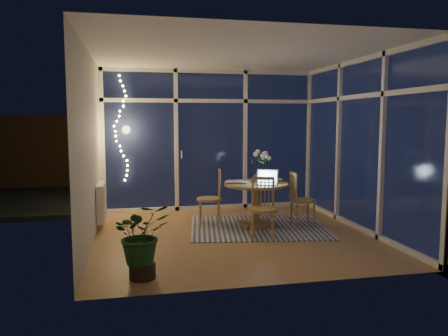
% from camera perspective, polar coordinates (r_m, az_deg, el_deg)
% --- Properties ---
extents(floor, '(4.00, 4.00, 0.00)m').
position_cam_1_polar(floor, '(6.47, 1.43, -8.71)').
color(floor, '#9D7B44').
rests_on(floor, ground).
extents(ceiling, '(4.00, 4.00, 0.00)m').
position_cam_1_polar(ceiling, '(6.32, 1.49, 14.71)').
color(ceiling, white).
rests_on(ceiling, wall_back).
extents(wall_back, '(4.00, 0.04, 2.60)m').
position_cam_1_polar(wall_back, '(8.22, -1.76, 3.65)').
color(wall_back, beige).
rests_on(wall_back, floor).
extents(wall_front, '(4.00, 0.04, 2.60)m').
position_cam_1_polar(wall_front, '(4.35, 7.53, 1.35)').
color(wall_front, beige).
rests_on(wall_front, floor).
extents(wall_left, '(0.04, 4.00, 2.60)m').
position_cam_1_polar(wall_left, '(6.12, -17.10, 2.52)').
color(wall_left, beige).
rests_on(wall_left, floor).
extents(wall_right, '(0.04, 4.00, 2.60)m').
position_cam_1_polar(wall_right, '(7.00, 17.63, 2.92)').
color(wall_right, beige).
rests_on(wall_right, floor).
extents(window_wall_back, '(4.00, 0.10, 2.60)m').
position_cam_1_polar(window_wall_back, '(8.18, -1.71, 3.64)').
color(window_wall_back, white).
rests_on(window_wall_back, floor).
extents(window_wall_right, '(0.10, 4.00, 2.60)m').
position_cam_1_polar(window_wall_right, '(6.98, 17.34, 2.93)').
color(window_wall_right, white).
rests_on(window_wall_right, floor).
extents(radiator, '(0.10, 0.70, 0.58)m').
position_cam_1_polar(radiator, '(7.12, -15.74, -4.27)').
color(radiator, white).
rests_on(radiator, wall_left).
extents(fairy_lights, '(0.24, 0.10, 1.85)m').
position_cam_1_polar(fairy_lights, '(7.97, -13.41, 5.03)').
color(fairy_lights, '#FFD766').
rests_on(fairy_lights, window_wall_back).
extents(garden_patio, '(12.00, 6.00, 0.10)m').
position_cam_1_polar(garden_patio, '(11.38, -1.90, -2.52)').
color(garden_patio, black).
rests_on(garden_patio, ground).
extents(garden_fence, '(11.00, 0.08, 1.80)m').
position_cam_1_polar(garden_fence, '(11.70, -4.76, 2.42)').
color(garden_fence, '#3D2A16').
rests_on(garden_fence, ground).
extents(neighbour_roof, '(7.00, 3.00, 2.20)m').
position_cam_1_polar(neighbour_roof, '(14.70, -5.09, 8.25)').
color(neighbour_roof, '#363841').
rests_on(neighbour_roof, ground).
extents(garden_shrubs, '(0.90, 0.90, 0.90)m').
position_cam_1_polar(garden_shrubs, '(9.58, -7.93, -1.15)').
color(garden_shrubs, black).
rests_on(garden_shrubs, ground).
extents(rug, '(2.31, 1.96, 0.01)m').
position_cam_1_polar(rug, '(6.91, 4.41, -7.70)').
color(rug, beige).
rests_on(rug, floor).
extents(dining_table, '(1.15, 1.15, 0.69)m').
position_cam_1_polar(dining_table, '(6.93, 4.20, -4.79)').
color(dining_table, olive).
rests_on(dining_table, floor).
extents(chair_left, '(0.49, 0.49, 0.91)m').
position_cam_1_polar(chair_left, '(6.91, -1.92, -3.89)').
color(chair_left, olive).
rests_on(chair_left, floor).
extents(chair_right, '(0.42, 0.42, 0.87)m').
position_cam_1_polar(chair_right, '(7.01, 10.25, -3.99)').
color(chair_right, olive).
rests_on(chair_right, floor).
extents(chair_front, '(0.50, 0.50, 0.88)m').
position_cam_1_polar(chair_front, '(6.20, 5.11, -5.23)').
color(chair_front, olive).
rests_on(chair_front, floor).
extents(laptop, '(0.42, 0.40, 0.24)m').
position_cam_1_polar(laptop, '(6.71, 5.55, -1.13)').
color(laptop, silver).
rests_on(laptop, dining_table).
extents(flower_vase, '(0.23, 0.23, 0.21)m').
position_cam_1_polar(flower_vase, '(7.12, 4.61, -0.83)').
color(flower_vase, silver).
rests_on(flower_vase, dining_table).
extents(bowl, '(0.17, 0.17, 0.04)m').
position_cam_1_polar(bowl, '(7.09, 7.02, -1.59)').
color(bowl, white).
rests_on(bowl, dining_table).
extents(newspapers, '(0.40, 0.35, 0.02)m').
position_cam_1_polar(newspapers, '(6.91, 1.78, -1.80)').
color(newspapers, silver).
rests_on(newspapers, dining_table).
extents(phone, '(0.12, 0.07, 0.01)m').
position_cam_1_polar(phone, '(6.77, 4.96, -2.05)').
color(phone, black).
rests_on(phone, dining_table).
extents(potted_plant, '(0.63, 0.58, 0.76)m').
position_cam_1_polar(potted_plant, '(4.73, -10.68, -9.66)').
color(potted_plant, '#17401C').
rests_on(potted_plant, floor).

